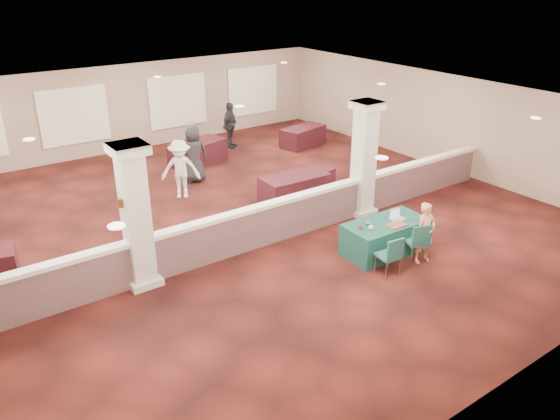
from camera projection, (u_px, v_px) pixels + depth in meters
ground at (243, 221)px, 15.01m from camera, size 16.00×16.00×0.00m
wall_back at (128, 108)px, 20.32m from camera, size 16.00×0.04×3.20m
wall_front at (513, 306)px, 8.41m from camera, size 16.00×0.04×3.20m
wall_right at (441, 121)px, 18.60m from camera, size 0.04×16.00×3.20m
ceiling at (239, 106)px, 13.72m from camera, size 16.00×16.00×0.02m
partition_wall at (274, 221)px, 13.67m from camera, size 15.60×0.28×1.10m
column_left at (136, 216)px, 11.38m from camera, size 0.72×0.72×3.20m
column_right at (364, 158)px, 14.82m from camera, size 0.72×0.72×3.20m
sconce_left at (121, 203)px, 11.08m from camera, size 0.12×0.12×0.18m
sconce_right at (147, 197)px, 11.38m from camera, size 0.12×0.12×0.18m
near_table at (385, 237)px, 13.23m from camera, size 2.11×1.10×0.80m
conf_chair_main at (419, 239)px, 12.71m from camera, size 0.64×0.64×0.98m
conf_chair_side at (391, 253)px, 12.13m from camera, size 0.53×0.53×0.95m
woman at (425, 233)px, 12.66m from camera, size 0.57×0.41×1.48m
far_table_front_center at (294, 188)px, 16.13m from camera, size 2.02×1.06×0.81m
far_table_front_right at (309, 183)px, 16.70m from camera, size 1.88×1.31×0.69m
far_table_back_center at (198, 153)px, 19.27m from camera, size 2.15×1.41×0.80m
far_table_back_right at (303, 136)px, 21.28m from camera, size 1.96×1.27×0.73m
attendee_b at (180, 169)px, 16.23m from camera, size 1.25×1.02×1.78m
attendee_c at (230, 125)px, 20.81m from camera, size 1.12×0.98×1.75m
attendee_d at (194, 154)px, 17.43m from camera, size 1.00×0.66×1.87m
laptop_base at (398, 219)px, 13.19m from camera, size 0.37×0.26×0.02m
laptop_screen at (395, 213)px, 13.23m from camera, size 0.36×0.02×0.24m
screen_glow at (395, 213)px, 13.23m from camera, size 0.33×0.01×0.21m
knitting at (396, 225)px, 12.88m from camera, size 0.45×0.34×0.03m
yarn_cream at (371, 227)px, 12.66m from camera, size 0.12×0.12×0.12m
yarn_red at (361, 227)px, 12.70m from camera, size 0.11×0.11×0.11m
yarn_grey at (368, 223)px, 12.90m from camera, size 0.11×0.11×0.11m
scissors at (417, 219)px, 13.20m from camera, size 0.13×0.04×0.01m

